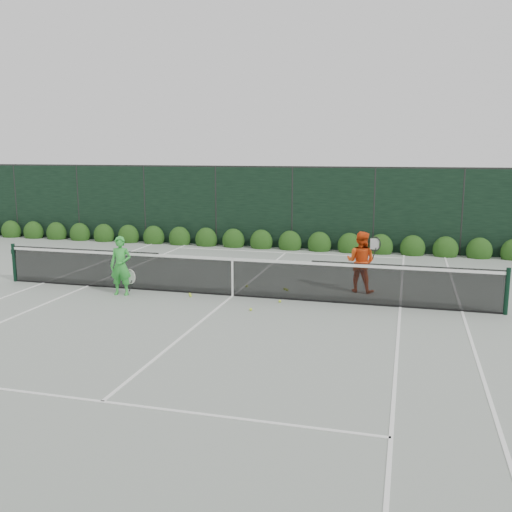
# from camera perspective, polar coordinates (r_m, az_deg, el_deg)

# --- Properties ---
(ground) EXTENTS (80.00, 80.00, 0.00)m
(ground) POSITION_cam_1_polar(r_m,az_deg,el_deg) (14.45, -2.35, -4.01)
(ground) COLOR gray
(ground) RESTS_ON ground
(tennis_net) EXTENTS (12.90, 0.10, 1.07)m
(tennis_net) POSITION_cam_1_polar(r_m,az_deg,el_deg) (14.33, -2.46, -1.95)
(tennis_net) COLOR black
(tennis_net) RESTS_ON ground
(player_woman) EXTENTS (0.65, 0.43, 1.50)m
(player_woman) POSITION_cam_1_polar(r_m,az_deg,el_deg) (14.80, -13.36, -0.97)
(player_woman) COLOR green
(player_woman) RESTS_ON ground
(player_man) EXTENTS (0.95, 0.78, 1.59)m
(player_man) POSITION_cam_1_polar(r_m,az_deg,el_deg) (14.95, 10.43, -0.57)
(player_man) COLOR #F14C14
(player_man) RESTS_ON ground
(court_lines) EXTENTS (11.03, 23.83, 0.01)m
(court_lines) POSITION_cam_1_polar(r_m,az_deg,el_deg) (14.44, -2.35, -3.99)
(court_lines) COLOR white
(court_lines) RESTS_ON ground
(windscreen_fence) EXTENTS (32.00, 21.07, 3.06)m
(windscreen_fence) POSITION_cam_1_polar(r_m,az_deg,el_deg) (11.62, -6.39, 0.01)
(windscreen_fence) COLOR black
(windscreen_fence) RESTS_ON ground
(hedge_row) EXTENTS (31.66, 0.65, 0.94)m
(hedge_row) POSITION_cam_1_polar(r_m,az_deg,el_deg) (21.19, 3.41, 1.29)
(hedge_row) COLOR #19390F
(hedge_row) RESTS_ON ground
(tennis_balls) EXTENTS (2.43, 2.26, 0.07)m
(tennis_balls) POSITION_cam_1_polar(r_m,az_deg,el_deg) (14.43, -0.88, -3.88)
(tennis_balls) COLOR #BCDA30
(tennis_balls) RESTS_ON ground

